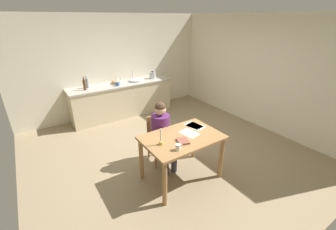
{
  "coord_description": "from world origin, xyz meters",
  "views": [
    {
      "loc": [
        -2.09,
        -3.12,
        2.51
      ],
      "look_at": [
        -0.05,
        -0.05,
        0.85
      ],
      "focal_mm": 23.47,
      "sensor_mm": 36.0,
      "label": 1
    }
  ],
  "objects_px": {
    "stovetop_kettle": "(153,75)",
    "teacup_on_counter": "(117,84)",
    "dining_table": "(182,143)",
    "bottle_oil": "(84,85)",
    "chair_at_table": "(159,137)",
    "mixing_bowl": "(115,82)",
    "book_magazine": "(183,141)",
    "wine_glass_near_sink": "(121,78)",
    "bottle_vinegar": "(87,83)",
    "wine_glass_by_kettle": "(117,79)",
    "sink_unit": "(135,80)",
    "candlestick": "(161,140)",
    "person_seated": "(162,131)",
    "coffee_mug": "(178,147)"
  },
  "relations": [
    {
      "from": "mixing_bowl",
      "to": "teacup_on_counter",
      "type": "distance_m",
      "value": 0.22
    },
    {
      "from": "chair_at_table",
      "to": "mixing_bowl",
      "type": "bearing_deg",
      "value": 86.57
    },
    {
      "from": "dining_table",
      "to": "bottle_vinegar",
      "type": "height_order",
      "value": "bottle_vinegar"
    },
    {
      "from": "book_magazine",
      "to": "mixing_bowl",
      "type": "bearing_deg",
      "value": 102.61
    },
    {
      "from": "mixing_bowl",
      "to": "wine_glass_near_sink",
      "type": "relative_size",
      "value": 1.42
    },
    {
      "from": "person_seated",
      "to": "bottle_oil",
      "type": "xyz_separation_m",
      "value": [
        -0.65,
        2.43,
        0.36
      ]
    },
    {
      "from": "stovetop_kettle",
      "to": "sink_unit",
      "type": "bearing_deg",
      "value": 179.56
    },
    {
      "from": "dining_table",
      "to": "bottle_vinegar",
      "type": "xyz_separation_m",
      "value": [
        -0.6,
        3.07,
        0.36
      ]
    },
    {
      "from": "bottle_vinegar",
      "to": "teacup_on_counter",
      "type": "distance_m",
      "value": 0.72
    },
    {
      "from": "wine_glass_near_sink",
      "to": "teacup_on_counter",
      "type": "relative_size",
      "value": 1.21
    },
    {
      "from": "sink_unit",
      "to": "teacup_on_counter",
      "type": "relative_size",
      "value": 2.84
    },
    {
      "from": "person_seated",
      "to": "wine_glass_near_sink",
      "type": "distance_m",
      "value": 2.67
    },
    {
      "from": "stovetop_kettle",
      "to": "teacup_on_counter",
      "type": "bearing_deg",
      "value": -172.36
    },
    {
      "from": "chair_at_table",
      "to": "sink_unit",
      "type": "distance_m",
      "value": 2.47
    },
    {
      "from": "chair_at_table",
      "to": "wine_glass_by_kettle",
      "type": "distance_m",
      "value": 2.55
    },
    {
      "from": "dining_table",
      "to": "stovetop_kettle",
      "type": "distance_m",
      "value": 3.23
    },
    {
      "from": "sink_unit",
      "to": "bottle_vinegar",
      "type": "distance_m",
      "value": 1.26
    },
    {
      "from": "sink_unit",
      "to": "stovetop_kettle",
      "type": "distance_m",
      "value": 0.55
    },
    {
      "from": "dining_table",
      "to": "wine_glass_by_kettle",
      "type": "height_order",
      "value": "wine_glass_by_kettle"
    },
    {
      "from": "bottle_vinegar",
      "to": "mixing_bowl",
      "type": "distance_m",
      "value": 0.72
    },
    {
      "from": "book_magazine",
      "to": "teacup_on_counter",
      "type": "distance_m",
      "value": 2.98
    },
    {
      "from": "chair_at_table",
      "to": "coffee_mug",
      "type": "xyz_separation_m",
      "value": [
        -0.24,
        -0.92,
        0.35
      ]
    },
    {
      "from": "mixing_bowl",
      "to": "stovetop_kettle",
      "type": "distance_m",
      "value": 1.09
    },
    {
      "from": "dining_table",
      "to": "wine_glass_by_kettle",
      "type": "bearing_deg",
      "value": 86.69
    },
    {
      "from": "dining_table",
      "to": "chair_at_table",
      "type": "bearing_deg",
      "value": 92.95
    },
    {
      "from": "chair_at_table",
      "to": "mixing_bowl",
      "type": "relative_size",
      "value": 3.95
    },
    {
      "from": "bottle_oil",
      "to": "mixing_bowl",
      "type": "relative_size",
      "value": 1.44
    },
    {
      "from": "bottle_oil",
      "to": "wine_glass_near_sink",
      "type": "distance_m",
      "value": 1.02
    },
    {
      "from": "dining_table",
      "to": "candlestick",
      "type": "bearing_deg",
      "value": -178.4
    },
    {
      "from": "sink_unit",
      "to": "candlestick",
      "type": "bearing_deg",
      "value": -109.33
    },
    {
      "from": "coffee_mug",
      "to": "candlestick",
      "type": "height_order",
      "value": "candlestick"
    },
    {
      "from": "stovetop_kettle",
      "to": "wine_glass_near_sink",
      "type": "bearing_deg",
      "value": 170.49
    },
    {
      "from": "person_seated",
      "to": "candlestick",
      "type": "xyz_separation_m",
      "value": [
        -0.35,
        -0.52,
        0.18
      ]
    },
    {
      "from": "dining_table",
      "to": "bottle_oil",
      "type": "bearing_deg",
      "value": 103.49
    },
    {
      "from": "bottle_oil",
      "to": "wine_glass_by_kettle",
      "type": "height_order",
      "value": "bottle_oil"
    },
    {
      "from": "book_magazine",
      "to": "stovetop_kettle",
      "type": "height_order",
      "value": "stovetop_kettle"
    },
    {
      "from": "chair_at_table",
      "to": "sink_unit",
      "type": "height_order",
      "value": "sink_unit"
    },
    {
      "from": "book_magazine",
      "to": "wine_glass_near_sink",
      "type": "distance_m",
      "value": 3.3
    },
    {
      "from": "person_seated",
      "to": "book_magazine",
      "type": "xyz_separation_m",
      "value": [
        -0.04,
        -0.64,
        0.13
      ]
    },
    {
      "from": "chair_at_table",
      "to": "book_magazine",
      "type": "height_order",
      "value": "chair_at_table"
    },
    {
      "from": "mixing_bowl",
      "to": "book_magazine",
      "type": "bearing_deg",
      "value": -93.54
    },
    {
      "from": "coffee_mug",
      "to": "bottle_oil",
      "type": "height_order",
      "value": "bottle_oil"
    },
    {
      "from": "bottle_oil",
      "to": "book_magazine",
      "type": "bearing_deg",
      "value": -78.64
    },
    {
      "from": "candlestick",
      "to": "coffee_mug",
      "type": "bearing_deg",
      "value": -63.64
    },
    {
      "from": "person_seated",
      "to": "chair_at_table",
      "type": "bearing_deg",
      "value": 83.33
    },
    {
      "from": "dining_table",
      "to": "sink_unit",
      "type": "height_order",
      "value": "sink_unit"
    },
    {
      "from": "bottle_oil",
      "to": "wine_glass_near_sink",
      "type": "bearing_deg",
      "value": 11.45
    },
    {
      "from": "bottle_vinegar",
      "to": "wine_glass_near_sink",
      "type": "xyz_separation_m",
      "value": [
        0.9,
        0.07,
        -0.02
      ]
    },
    {
      "from": "stovetop_kettle",
      "to": "bottle_oil",
      "type": "bearing_deg",
      "value": -178.39
    },
    {
      "from": "candlestick",
      "to": "stovetop_kettle",
      "type": "relative_size",
      "value": 1.17
    }
  ]
}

